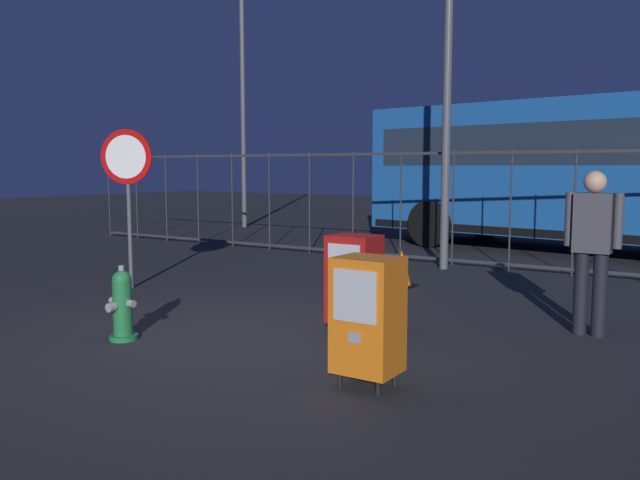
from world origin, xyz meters
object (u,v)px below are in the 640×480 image
newspaper_box_secondary (354,279)px  pedestrian (592,243)px  fire_hydrant (122,305)px  newspaper_box_primary (368,315)px  stop_sign (127,175)px  bus_near (634,167)px  traffic_cone (402,269)px  street_light_near_right (242,59)px

newspaper_box_secondary → pedestrian: (2.04, 1.26, 0.38)m
fire_hydrant → newspaper_box_secondary: (1.79, 1.47, 0.22)m
newspaper_box_primary → stop_sign: (-4.84, 1.83, 1.03)m
stop_sign → bus_near: 9.28m
newspaper_box_primary → fire_hydrant: bearing=-177.8°
newspaper_box_primary → bus_near: bus_near is taller
traffic_cone → bus_near: (2.24, 5.33, 1.45)m
stop_sign → street_light_near_right: size_ratio=0.27×
pedestrian → street_light_near_right: 13.68m
fire_hydrant → stop_sign: bearing=137.8°
fire_hydrant → stop_sign: 3.14m
newspaper_box_secondary → stop_sign: stop_sign is taller
newspaper_box_secondary → bus_near: (1.47, 8.01, 1.14)m
fire_hydrant → stop_sign: stop_sign is taller
pedestrian → bus_near: (-0.56, 6.75, 0.76)m
fire_hydrant → pedestrian: bearing=35.4°
pedestrian → street_light_near_right: size_ratio=0.20×
bus_near → fire_hydrant: bearing=-100.8°
bus_near → street_light_near_right: bearing=-176.1°
traffic_cone → bus_near: bearing=67.2°
fire_hydrant → pedestrian: 4.74m
fire_hydrant → bus_near: (3.27, 9.48, 1.36)m
bus_near → stop_sign: bearing=-117.4°
newspaper_box_primary → street_light_near_right: street_light_near_right is taller
stop_sign → traffic_cone: bearing=34.9°
fire_hydrant → pedestrian: pedestrian is taller
bus_near → street_light_near_right: size_ratio=1.30×
newspaper_box_secondary → stop_sign: size_ratio=0.46×
newspaper_box_primary → stop_sign: bearing=159.3°
traffic_cone → street_light_near_right: bearing=142.6°
traffic_cone → bus_near: size_ratio=0.05×
newspaper_box_primary → newspaper_box_secondary: 1.64m
bus_near → street_light_near_right: street_light_near_right is taller
pedestrian → traffic_cone: bearing=153.2°
newspaper_box_secondary → stop_sign: bearing=173.1°
newspaper_box_secondary → stop_sign: 4.09m
newspaper_box_primary → newspaper_box_secondary: same height
newspaper_box_secondary → stop_sign: (-3.93, 0.47, 1.03)m
stop_sign → traffic_cone: 4.08m
newspaper_box_primary → stop_sign: 5.28m
newspaper_box_primary → pedestrian: size_ratio=0.61×
traffic_cone → street_light_near_right: size_ratio=0.06×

